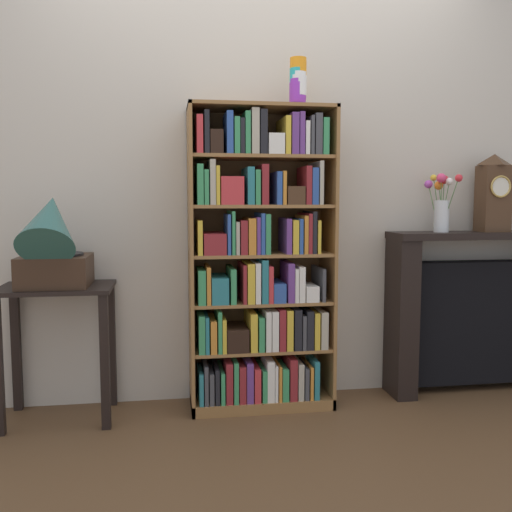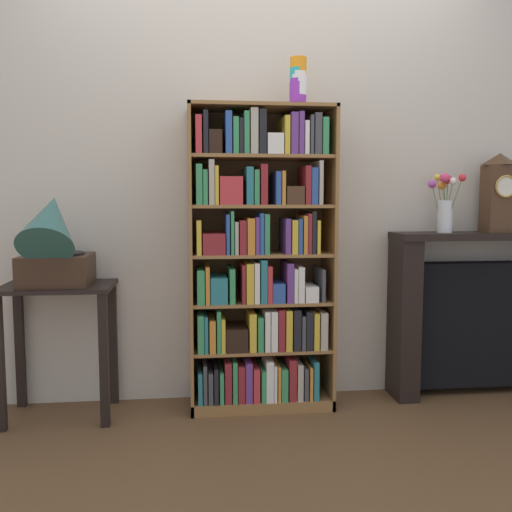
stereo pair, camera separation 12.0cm
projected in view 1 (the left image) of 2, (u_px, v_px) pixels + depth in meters
ground_plane at (263, 411)px, 3.09m from camera, size 7.96×6.40×0.02m
wall_back at (277, 172)px, 3.25m from camera, size 4.96×0.08×2.60m
bookshelf at (259, 268)px, 3.07m from camera, size 0.78×0.32×1.64m
cup_stack at (298, 82)px, 2.99m from camera, size 0.09×0.09×0.25m
side_table_left at (57, 322)px, 2.91m from camera, size 0.57×0.40×0.70m
gramophone at (52, 243)px, 2.80m from camera, size 0.34×0.49×0.55m
fireplace_mantel at (478, 312)px, 3.37m from camera, size 1.11×0.26×0.96m
mantel_clock at (494, 193)px, 3.28m from camera, size 0.16×0.15×0.45m
flower_vase at (442, 204)px, 3.24m from camera, size 0.16×0.19×0.33m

